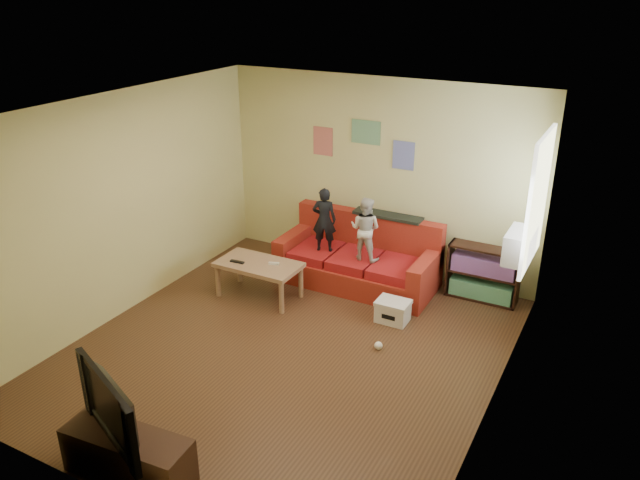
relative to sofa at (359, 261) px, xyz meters
The scene contains 17 objects.
room_shell 2.21m from the sofa, 89.88° to the right, with size 4.52×5.02×2.72m.
sofa is the anchor object (origin of this frame).
child_a 0.75m from the sofa, 159.12° to the right, with size 0.32×0.21×0.88m, color black.
child_b 0.60m from the sofa, 49.40° to the right, with size 0.41×0.32×0.85m, color beige.
coffee_table 1.40m from the sofa, 133.67° to the right, with size 1.08×0.59×0.48m.
remote 1.67m from the sofa, 137.06° to the right, with size 0.19×0.05×0.02m, color black.
game_controller 1.24m from the sofa, 128.53° to the right, with size 0.14×0.04×0.03m, color silver.
bookshelf 1.64m from the sofa, 10.14° to the left, with size 0.91×0.27×0.73m.
window 2.61m from the sofa, ahead, with size 0.04×1.08×1.48m, color white.
ac_unit 2.26m from the sofa, ahead, with size 0.28×0.55×0.35m, color #B7B2A3.
artwork_left 1.75m from the sofa, 147.58° to the left, with size 0.30×0.01×0.40m, color #D87266.
artwork_center 1.73m from the sofa, 110.04° to the left, with size 0.42×0.01×0.32m, color #72B27F.
artwork_right 1.53m from the sofa, 56.62° to the left, with size 0.30×0.01×0.38m, color #727FCC.
file_box 1.14m from the sofa, 43.98° to the right, with size 0.40×0.30×0.27m.
tv_stand 4.20m from the sofa, 92.45° to the right, with size 1.12×0.37×0.42m, color #3B2318.
television 4.22m from the sofa, 92.45° to the right, with size 1.07×0.14×0.62m, color black.
tissue 1.72m from the sofa, 57.83° to the right, with size 0.09×0.09×0.09m, color white.
Camera 1 is at (3.14, -5.09, 3.89)m, focal length 35.00 mm.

